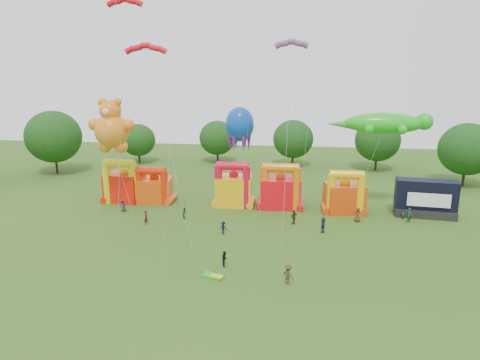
# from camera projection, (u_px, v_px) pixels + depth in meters

# --- Properties ---
(ground) EXTENTS (160.00, 160.00, 0.00)m
(ground) POSITION_uv_depth(u_px,v_px,m) (195.00, 299.00, 36.96)
(ground) COLOR #305618
(ground) RESTS_ON ground
(tree_ring) EXTENTS (122.82, 124.92, 12.07)m
(tree_ring) POSITION_uv_depth(u_px,v_px,m) (181.00, 228.00, 36.15)
(tree_ring) COLOR #352314
(tree_ring) RESTS_ON ground
(bouncy_castle_0) EXTENTS (5.82, 4.93, 6.71)m
(bouncy_castle_0) POSITION_uv_depth(u_px,v_px,m) (124.00, 185.00, 64.50)
(bouncy_castle_0) COLOR red
(bouncy_castle_0) RESTS_ON ground
(bouncy_castle_1) EXTENTS (5.40, 4.56, 5.68)m
(bouncy_castle_1) POSITION_uv_depth(u_px,v_px,m) (154.00, 188.00, 64.08)
(bouncy_castle_1) COLOR #E94A0C
(bouncy_castle_1) RESTS_ON ground
(bouncy_castle_2) EXTENTS (5.39, 4.42, 6.77)m
(bouncy_castle_2) POSITION_uv_depth(u_px,v_px,m) (234.00, 188.00, 62.34)
(bouncy_castle_2) COLOR #F6AD0C
(bouncy_castle_2) RESTS_ON ground
(bouncy_castle_3) EXTENTS (5.99, 4.94, 6.80)m
(bouncy_castle_3) POSITION_uv_depth(u_px,v_px,m) (280.00, 190.00, 61.52)
(bouncy_castle_3) COLOR red
(bouncy_castle_3) RESTS_ON ground
(bouncy_castle_4) EXTENTS (5.79, 5.02, 6.25)m
(bouncy_castle_4) POSITION_uv_depth(u_px,v_px,m) (344.00, 196.00, 59.44)
(bouncy_castle_4) COLOR #D83D0B
(bouncy_castle_4) RESTS_ON ground
(stage_trailer) EXTENTS (8.11, 3.81, 5.06)m
(stage_trailer) POSITION_uv_depth(u_px,v_px,m) (426.00, 199.00, 57.81)
(stage_trailer) COLOR black
(stage_trailer) RESTS_ON ground
(teddy_bear_kite) EXTENTS (6.50, 4.61, 15.85)m
(teddy_bear_kite) POSITION_uv_depth(u_px,v_px,m) (114.00, 141.00, 58.23)
(teddy_bear_kite) COLOR orange
(teddy_bear_kite) RESTS_ON ground
(gecko_kite) EXTENTS (14.20, 5.45, 13.83)m
(gecko_kite) POSITION_uv_depth(u_px,v_px,m) (375.00, 149.00, 58.97)
(gecko_kite) COLOR green
(gecko_kite) RESTS_ON ground
(octopus_kite) EXTENTS (6.07, 9.16, 14.14)m
(octopus_kite) POSITION_uv_depth(u_px,v_px,m) (246.00, 161.00, 62.98)
(octopus_kite) COLOR #0B42AB
(octopus_kite) RESTS_ON ground
(parafoil_kites) EXTENTS (23.73, 9.49, 28.40)m
(parafoil_kites) POSITION_uv_depth(u_px,v_px,m) (172.00, 141.00, 48.87)
(parafoil_kites) COLOR red
(parafoil_kites) RESTS_ON ground
(diamond_kites) EXTENTS (24.88, 17.28, 34.85)m
(diamond_kites) POSITION_uv_depth(u_px,v_px,m) (209.00, 110.00, 44.69)
(diamond_kites) COLOR red
(diamond_kites) RESTS_ON ground
(folded_kite_bundle) EXTENTS (2.22, 1.62, 0.31)m
(folded_kite_bundle) POSITION_uv_depth(u_px,v_px,m) (214.00, 276.00, 40.88)
(folded_kite_bundle) COLOR green
(folded_kite_bundle) RESTS_ON ground
(spectator_0) EXTENTS (0.87, 0.61, 1.69)m
(spectator_0) POSITION_uv_depth(u_px,v_px,m) (123.00, 206.00, 60.03)
(spectator_0) COLOR #27253E
(spectator_0) RESTS_ON ground
(spectator_1) EXTENTS (0.60, 0.78, 1.91)m
(spectator_1) POSITION_uv_depth(u_px,v_px,m) (146.00, 217.00, 54.84)
(spectator_1) COLOR maroon
(spectator_1) RESTS_ON ground
(spectator_2) EXTENTS (0.93, 0.96, 1.56)m
(spectator_2) POSITION_uv_depth(u_px,v_px,m) (185.00, 213.00, 57.18)
(spectator_2) COLOR #1A422E
(spectator_2) RESTS_ON ground
(spectator_3) EXTENTS (1.14, 0.88, 1.55)m
(spectator_3) POSITION_uv_depth(u_px,v_px,m) (223.00, 228.00, 51.73)
(spectator_3) COLOR black
(spectator_3) RESTS_ON ground
(spectator_4) EXTENTS (1.13, 1.12, 1.91)m
(spectator_4) POSITION_uv_depth(u_px,v_px,m) (294.00, 217.00, 55.02)
(spectator_4) COLOR #3A3617
(spectator_4) RESTS_ON ground
(spectator_5) EXTENTS (0.70, 1.81, 1.91)m
(spectator_5) POSITION_uv_depth(u_px,v_px,m) (323.00, 225.00, 52.21)
(spectator_5) COLOR #282640
(spectator_5) RESTS_ON ground
(spectator_6) EXTENTS (0.99, 0.71, 1.90)m
(spectator_6) POSITION_uv_depth(u_px,v_px,m) (358.00, 215.00, 55.85)
(spectator_6) COLOR #5F2A1B
(spectator_6) RESTS_ON ground
(spectator_7) EXTENTS (0.86, 0.83, 1.98)m
(spectator_7) POSITION_uv_depth(u_px,v_px,m) (410.00, 215.00, 55.55)
(spectator_7) COLOR #163920
(spectator_7) RESTS_ON ground
(spectator_8) EXTENTS (0.81, 0.92, 1.59)m
(spectator_8) POSITION_uv_depth(u_px,v_px,m) (225.00, 259.00, 43.16)
(spectator_8) COLOR black
(spectator_8) RESTS_ON ground
(spectator_9) EXTENTS (1.40, 1.32, 1.90)m
(spectator_9) POSITION_uv_depth(u_px,v_px,m) (288.00, 274.00, 39.47)
(spectator_9) COLOR #403219
(spectator_9) RESTS_ON ground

